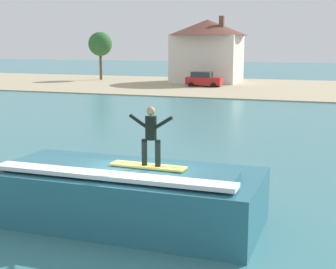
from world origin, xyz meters
name	(u,v)px	position (x,y,z in m)	size (l,w,h in m)	color
ground_plane	(138,228)	(0.00, 0.00, 0.00)	(260.00, 260.00, 0.00)	#3A757B
wave_crest	(126,195)	(-0.50, 0.31, 0.83)	(7.80, 3.51, 1.76)	#286574
surfboard	(148,166)	(0.24, 0.20, 1.79)	(2.22, 0.56, 0.06)	#EAD159
surfer	(151,133)	(0.35, 0.14, 2.76)	(1.31, 0.32, 1.68)	black
shoreline_bank	(293,88)	(0.00, 46.54, 0.05)	(120.00, 26.62, 0.11)	tan
car_near_shore	(204,79)	(-10.47, 45.21, 0.95)	(4.27, 2.28, 1.86)	red
house_with_chimney	(207,47)	(-11.83, 51.73, 4.72)	(10.61, 10.61, 8.68)	silver
tree_tall_bare	(100,44)	(-27.29, 51.07, 5.10)	(3.36, 3.36, 6.82)	brown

